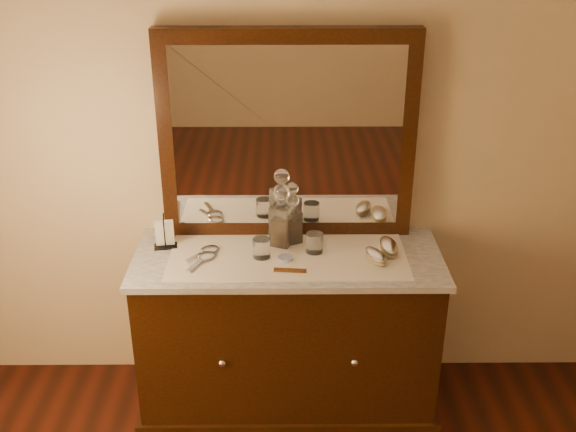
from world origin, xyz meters
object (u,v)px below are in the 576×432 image
Objects in this scene: dresser_cabinet at (288,334)px; hand_mirror_inner at (204,257)px; brush_near at (376,256)px; comb at (290,270)px; brush_far at (389,247)px; napkin_rack at (165,235)px; decanter_left at (282,221)px; decanter_right at (292,223)px; mirror_frame at (287,136)px; pin_dish at (286,258)px; hand_mirror_outer at (207,251)px.

hand_mirror_inner is at bearing -173.99° from dresser_cabinet.
dresser_cabinet is 0.62m from brush_near.
comb is 0.50m from brush_far.
decanter_left is (0.55, 0.02, 0.06)m from napkin_rack.
decanter_right is 1.19× the size of hand_mirror_inner.
comb is 0.80× the size of brush_far.
decanter_right is (0.61, 0.05, 0.03)m from napkin_rack.
mirror_frame is 5.70× the size of hand_mirror_inner.
brush_near is at bearing -1.72° from pin_dish.
hand_mirror_outer is at bearing -164.97° from decanter_right.
brush_far is at bearing 8.59° from pin_dish.
comb is 0.59× the size of decanter_right.
comb is at bearing -86.77° from dresser_cabinet.
mirror_frame is 0.68m from hand_mirror_inner.
pin_dish is at bearing -92.10° from mirror_frame.
decanter_right reaches higher than hand_mirror_outer.
mirror_frame is 0.63m from comb.
pin_dish is 0.41× the size of brush_near.
pin_dish is 0.40× the size of hand_mirror_outer.
dresser_cabinet is 6.65× the size of hand_mirror_inner.
brush_near is at bearing 19.13° from comb.
mirror_frame reaches higher than hand_mirror_inner.
comb reaches higher than dresser_cabinet.
pin_dish is 0.38m from hand_mirror_inner.
decanter_left is at bearing 170.64° from brush_far.
napkin_rack reaches higher than pin_dish.
pin_dish reaches higher than comb.
pin_dish is 0.59m from napkin_rack.
mirror_frame is at bearing 90.00° from dresser_cabinet.
pin_dish is 0.34× the size of hand_mirror_inner.
comb is (0.01, -0.15, 0.45)m from dresser_cabinet.
mirror_frame is at bearing 96.80° from comb.
decanter_left reaches higher than napkin_rack.
comb is at bearing -24.88° from hand_mirror_outer.
comb is at bearing -79.73° from pin_dish.
hand_mirror_inner is (-0.86, -0.07, -0.02)m from brush_far.
pin_dish is 0.40× the size of brush_far.
brush_near reaches higher than comb.
hand_mirror_inner is (0.20, -0.13, -0.05)m from napkin_rack.
hand_mirror_outer is at bearing -166.74° from decanter_left.
comb is 0.43m from hand_mirror_outer.
mirror_frame is 8.22× the size of comb.
napkin_rack reaches higher than hand_mirror_inner.
comb is (0.01, -0.40, -0.49)m from mirror_frame.
dresser_cabinet is 0.59m from hand_mirror_outer.
napkin_rack is at bearing 171.33° from dresser_cabinet.
decanter_left is at bearing 22.71° from hand_mirror_inner.
hand_mirror_outer reaches higher than dresser_cabinet.
napkin_rack reaches higher than hand_mirror_outer.
hand_mirror_inner is at bearing -157.29° from decanter_left.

